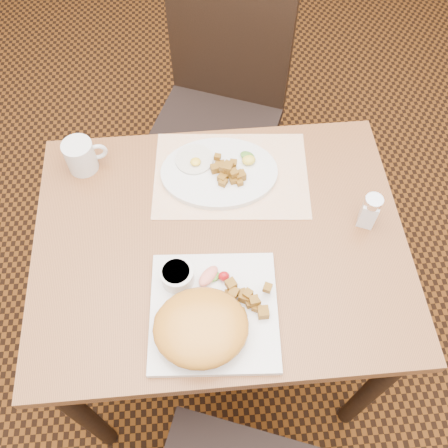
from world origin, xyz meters
TOP-DOWN VIEW (x-y plane):
  - ground at (0.00, 0.00)m, footprint 8.00×8.00m
  - table at (0.00, 0.00)m, footprint 0.90×0.70m
  - chair_far at (0.05, 0.67)m, footprint 0.55×0.56m
  - placemat at (0.04, 0.19)m, footprint 0.42×0.31m
  - plate_square at (-0.03, -0.19)m, footprint 0.30×0.30m
  - plate_oval at (0.01, 0.19)m, footprint 0.32×0.24m
  - hollandaise_mound at (-0.06, -0.24)m, footprint 0.20×0.18m
  - ramekin at (-0.10, -0.11)m, footprint 0.08×0.08m
  - garnish_sq at (-0.03, -0.11)m, footprint 0.08×0.06m
  - fried_egg at (-0.05, 0.23)m, footprint 0.10×0.10m
  - garnish_ov at (0.09, 0.22)m, footprint 0.05×0.06m
  - salt_shaker at (0.36, 0.02)m, footprint 0.06×0.06m
  - coffee_mug at (-0.34, 0.25)m, footprint 0.11×0.08m
  - home_fries_sq at (0.04, -0.18)m, footprint 0.11×0.09m
  - home_fries_ov at (0.04, 0.18)m, footprint 0.09×0.09m

SIDE VIEW (x-z plane):
  - ground at x=0.00m, z-range 0.00..0.00m
  - chair_far at x=0.05m, z-range 0.05..1.02m
  - table at x=0.00m, z-range 0.27..1.02m
  - placemat at x=0.04m, z-range 0.75..0.75m
  - plate_square at x=-0.03m, z-range 0.75..0.77m
  - plate_oval at x=0.01m, z-range 0.75..0.77m
  - fried_egg at x=-0.05m, z-range 0.76..0.78m
  - garnish_sq at x=-0.03m, z-range 0.76..0.79m
  - garnish_ov at x=0.09m, z-range 0.77..0.79m
  - home_fries_sq at x=0.04m, z-range 0.76..0.80m
  - home_fries_ov at x=0.04m, z-range 0.76..0.80m
  - ramekin at x=-0.10m, z-range 0.77..0.81m
  - coffee_mug at x=-0.34m, z-range 0.75..0.84m
  - hollandaise_mound at x=-0.06m, z-range 0.76..0.84m
  - salt_shaker at x=0.36m, z-range 0.75..0.85m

